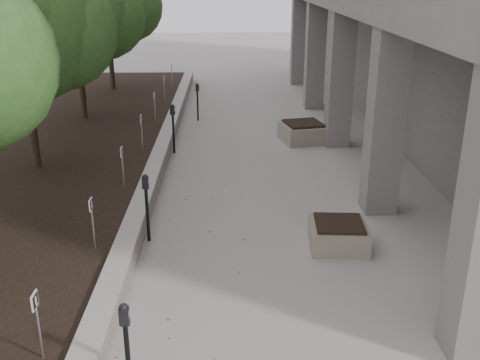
{
  "coord_description": "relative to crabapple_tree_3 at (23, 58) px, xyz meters",
  "views": [
    {
      "loc": [
        0.04,
        -5.37,
        5.03
      ],
      "look_at": [
        0.28,
        5.11,
        1.07
      ],
      "focal_mm": 41.36,
      "sensor_mm": 36.0,
      "label": 1
    }
  ],
  "objects": [
    {
      "name": "retaining_wall",
      "position": [
        2.97,
        1.0,
        -2.87
      ],
      "size": [
        0.39,
        26.0,
        0.5
      ],
      "primitive_type": null,
      "color": "gray",
      "rests_on": "ground"
    },
    {
      "name": "planting_bed",
      "position": [
        -0.7,
        1.0,
        -2.92
      ],
      "size": [
        7.0,
        26.0,
        0.4
      ],
      "primitive_type": "cube",
      "color": "black",
      "rests_on": "ground"
    },
    {
      "name": "crabapple_tree_3",
      "position": [
        0.0,
        0.0,
        0.0
      ],
      "size": [
        4.6,
        4.0,
        5.44
      ],
      "primitive_type": null,
      "color": "#2B5721",
      "rests_on": "planting_bed"
    },
    {
      "name": "crabapple_tree_4",
      "position": [
        0.0,
        5.0,
        0.0
      ],
      "size": [
        4.6,
        4.0,
        5.44
      ],
      "primitive_type": null,
      "color": "#2B5721",
      "rests_on": "planting_bed"
    },
    {
      "name": "crabapple_tree_5",
      "position": [
        0.0,
        10.0,
        0.0
      ],
      "size": [
        4.6,
        4.0,
        5.44
      ],
      "primitive_type": null,
      "color": "#2B5721",
      "rests_on": "planting_bed"
    },
    {
      "name": "parking_sign_2",
      "position": [
        2.45,
        -7.5,
        -2.24
      ],
      "size": [
        0.04,
        0.22,
        0.96
      ],
      "primitive_type": null,
      "color": "black",
      "rests_on": "planting_bed"
    },
    {
      "name": "parking_sign_3",
      "position": [
        2.45,
        -4.5,
        -2.24
      ],
      "size": [
        0.04,
        0.22,
        0.96
      ],
      "primitive_type": null,
      "color": "black",
      "rests_on": "planting_bed"
    },
    {
      "name": "parking_sign_4",
      "position": [
        2.45,
        -1.5,
        -2.24
      ],
      "size": [
        0.04,
        0.22,
        0.96
      ],
      "primitive_type": null,
      "color": "black",
      "rests_on": "planting_bed"
    },
    {
      "name": "parking_sign_5",
      "position": [
        2.45,
        1.5,
        -2.24
      ],
      "size": [
        0.04,
        0.22,
        0.96
      ],
      "primitive_type": null,
      "color": "black",
      "rests_on": "planting_bed"
    },
    {
      "name": "parking_sign_6",
      "position": [
        2.45,
        4.5,
        -2.24
      ],
      "size": [
        0.04,
        0.22,
        0.96
      ],
      "primitive_type": null,
      "color": "black",
      "rests_on": "planting_bed"
    },
    {
      "name": "parking_sign_7",
      "position": [
        2.45,
        7.5,
        -2.24
      ],
      "size": [
        0.04,
        0.22,
        0.96
      ],
      "primitive_type": null,
      "color": "black",
      "rests_on": "planting_bed"
    },
    {
      "name": "parking_sign_8",
      "position": [
        2.45,
        10.5,
        -2.24
      ],
      "size": [
        0.04,
        0.22,
        0.96
      ],
      "primitive_type": null,
      "color": "black",
      "rests_on": "planting_bed"
    },
    {
      "name": "parking_meter_2",
      "position": [
        3.6,
        -7.82,
        -2.42
      ],
      "size": [
        0.14,
        0.1,
        1.4
      ],
      "primitive_type": null,
      "rotation": [
        0.0,
        0.0,
        -0.03
      ],
      "color": "black",
      "rests_on": "ground"
    },
    {
      "name": "parking_meter_3",
      "position": [
        3.25,
        -3.44,
        -2.41
      ],
      "size": [
        0.15,
        0.11,
        1.41
      ],
      "primitive_type": null,
      "rotation": [
        0.0,
        0.0,
        -0.07
      ],
      "color": "black",
      "rests_on": "ground"
    },
    {
      "name": "parking_meter_4",
      "position": [
        3.25,
        2.26,
        -2.38
      ],
      "size": [
        0.17,
        0.15,
        1.47
      ],
      "primitive_type": null,
      "rotation": [
        0.0,
        0.0,
        -0.35
      ],
      "color": "black",
      "rests_on": "ground"
    },
    {
      "name": "parking_meter_5",
      "position": [
        3.77,
        6.07,
        -2.44
      ],
      "size": [
        0.16,
        0.14,
        1.35
      ],
      "primitive_type": null,
      "rotation": [
        0.0,
        0.0,
        0.35
      ],
      "color": "black",
      "rests_on": "ground"
    },
    {
      "name": "planter_front",
      "position": [
        6.98,
        -3.75,
        -2.86
      ],
      "size": [
        1.16,
        1.16,
        0.51
      ],
      "primitive_type": null,
      "rotation": [
        0.0,
        0.0,
        -0.06
      ],
      "color": "gray",
      "rests_on": "ground"
    },
    {
      "name": "planter_back",
      "position": [
        7.22,
        3.43,
        -2.82
      ],
      "size": [
        1.56,
        1.56,
        0.61
      ],
      "primitive_type": null,
      "rotation": [
        0.0,
        0.0,
        0.22
      ],
      "color": "gray",
      "rests_on": "ground"
    },
    {
      "name": "berry_scatter",
      "position": [
        4.7,
        -3.0,
        -3.11
      ],
      "size": [
        3.3,
        14.1,
        0.02
      ],
      "primitive_type": null,
      "color": "maroon",
      "rests_on": "ground"
    }
  ]
}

